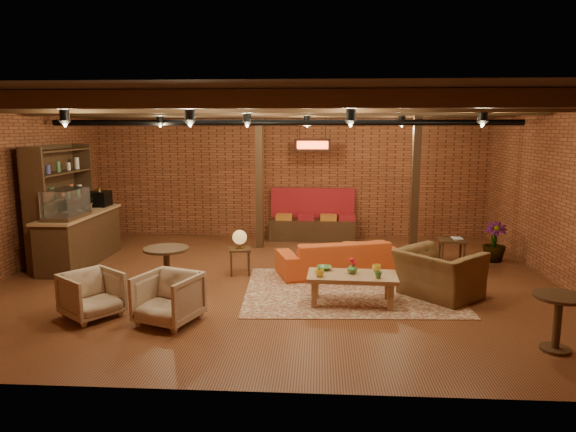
# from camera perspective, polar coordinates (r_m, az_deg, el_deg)

# --- Properties ---
(floor) EXTENTS (10.00, 10.00, 0.00)m
(floor) POSITION_cam_1_polar(r_m,az_deg,el_deg) (9.42, -1.30, -7.17)
(floor) COLOR #3D1A0F
(floor) RESTS_ON ground
(ceiling) EXTENTS (10.00, 8.00, 0.02)m
(ceiling) POSITION_cam_1_polar(r_m,az_deg,el_deg) (9.02, -1.38, 12.66)
(ceiling) COLOR black
(ceiling) RESTS_ON wall_back
(wall_back) EXTENTS (10.00, 0.02, 3.20)m
(wall_back) POSITION_cam_1_polar(r_m,az_deg,el_deg) (13.05, 0.13, 4.73)
(wall_back) COLOR brown
(wall_back) RESTS_ON ground
(wall_front) EXTENTS (10.00, 0.02, 3.20)m
(wall_front) POSITION_cam_1_polar(r_m,az_deg,el_deg) (5.17, -5.05, -3.07)
(wall_front) COLOR brown
(wall_front) RESTS_ON ground
(wall_left) EXTENTS (0.02, 8.00, 3.20)m
(wall_left) POSITION_cam_1_polar(r_m,az_deg,el_deg) (10.73, -29.04, 2.41)
(wall_left) COLOR brown
(wall_left) RESTS_ON ground
(wall_right) EXTENTS (0.02, 8.00, 3.20)m
(wall_right) POSITION_cam_1_polar(r_m,az_deg,el_deg) (10.00, 28.57, 2.00)
(wall_right) COLOR brown
(wall_right) RESTS_ON ground
(ceiling_beams) EXTENTS (9.80, 6.40, 0.22)m
(ceiling_beams) POSITION_cam_1_polar(r_m,az_deg,el_deg) (9.02, -1.38, 11.90)
(ceiling_beams) COLOR black
(ceiling_beams) RESTS_ON ceiling
(ceiling_pipe) EXTENTS (9.60, 0.12, 0.12)m
(ceiling_pipe) POSITION_cam_1_polar(r_m,az_deg,el_deg) (10.61, -0.63, 10.34)
(ceiling_pipe) COLOR black
(ceiling_pipe) RESTS_ON ceiling
(post_left) EXTENTS (0.16, 0.16, 3.20)m
(post_left) POSITION_cam_1_polar(r_m,az_deg,el_deg) (11.72, -3.21, 4.14)
(post_left) COLOR black
(post_left) RESTS_ON ground
(post_right) EXTENTS (0.16, 0.16, 3.20)m
(post_right) POSITION_cam_1_polar(r_m,az_deg,el_deg) (11.23, 13.96, 3.63)
(post_right) COLOR black
(post_right) RESTS_ON ground
(service_counter) EXTENTS (0.80, 2.50, 1.60)m
(service_counter) POSITION_cam_1_polar(r_m,az_deg,el_deg) (11.27, -22.13, -0.90)
(service_counter) COLOR black
(service_counter) RESTS_ON ground
(plant_counter) EXTENTS (0.35, 0.39, 0.30)m
(plant_counter) POSITION_cam_1_polar(r_m,az_deg,el_deg) (11.34, -21.38, 1.36)
(plant_counter) COLOR #337F33
(plant_counter) RESTS_ON service_counter
(shelving_hutch) EXTENTS (0.52, 2.00, 2.40)m
(shelving_hutch) POSITION_cam_1_polar(r_m,az_deg,el_deg) (11.47, -23.85, 1.19)
(shelving_hutch) COLOR black
(shelving_hutch) RESTS_ON ground
(banquette) EXTENTS (2.10, 0.70, 1.00)m
(banquette) POSITION_cam_1_polar(r_m,az_deg,el_deg) (12.73, 2.71, -0.40)
(banquette) COLOR maroon
(banquette) RESTS_ON ground
(service_sign) EXTENTS (0.86, 0.06, 0.30)m
(service_sign) POSITION_cam_1_polar(r_m,az_deg,el_deg) (12.09, 2.75, 7.88)
(service_sign) COLOR #FF4519
(service_sign) RESTS_ON ceiling
(ceiling_spotlights) EXTENTS (6.40, 4.40, 0.28)m
(ceiling_spotlights) POSITION_cam_1_polar(r_m,az_deg,el_deg) (9.01, -1.37, 10.50)
(ceiling_spotlights) COLOR black
(ceiling_spotlights) RESTS_ON ceiling
(rug) EXTENTS (3.65, 2.86, 0.01)m
(rug) POSITION_cam_1_polar(r_m,az_deg,el_deg) (8.91, 6.86, -8.21)
(rug) COLOR maroon
(rug) RESTS_ON floor
(sofa) EXTENTS (2.45, 1.53, 0.67)m
(sofa) POSITION_cam_1_polar(r_m,az_deg,el_deg) (9.79, 5.67, -4.53)
(sofa) COLOR #BC451A
(sofa) RESTS_ON floor
(coffee_table) EXTENTS (1.42, 0.75, 0.73)m
(coffee_table) POSITION_cam_1_polar(r_m,az_deg,el_deg) (8.17, 7.04, -6.81)
(coffee_table) COLOR olive
(coffee_table) RESTS_ON floor
(side_table_lamp) EXTENTS (0.47, 0.47, 0.85)m
(side_table_lamp) POSITION_cam_1_polar(r_m,az_deg,el_deg) (9.71, -5.39, -2.74)
(side_table_lamp) COLOR black
(side_table_lamp) RESTS_ON floor
(round_table_left) EXTENTS (0.75, 0.75, 0.78)m
(round_table_left) POSITION_cam_1_polar(r_m,az_deg,el_deg) (8.82, -13.33, -5.05)
(round_table_left) COLOR black
(round_table_left) RESTS_ON floor
(armchair_a) EXTENTS (0.99, 1.00, 0.75)m
(armchair_a) POSITION_cam_1_polar(r_m,az_deg,el_deg) (8.09, -20.99, -7.93)
(armchair_a) COLOR beige
(armchair_a) RESTS_ON floor
(armchair_b) EXTENTS (0.98, 0.95, 0.80)m
(armchair_b) POSITION_cam_1_polar(r_m,az_deg,el_deg) (7.54, -13.17, -8.64)
(armchair_b) COLOR beige
(armchair_b) RESTS_ON floor
(armchair_right) EXTENTS (1.39, 1.41, 1.05)m
(armchair_right) POSITION_cam_1_polar(r_m,az_deg,el_deg) (8.76, 16.46, -5.33)
(armchair_right) COLOR brown
(armchair_right) RESTS_ON floor
(side_table_book) EXTENTS (0.56, 0.56, 0.60)m
(side_table_book) POSITION_cam_1_polar(r_m,az_deg,el_deg) (10.68, 17.76, -2.66)
(side_table_book) COLOR black
(side_table_book) RESTS_ON floor
(round_table_right) EXTENTS (0.61, 0.61, 0.72)m
(round_table_right) POSITION_cam_1_polar(r_m,az_deg,el_deg) (7.26, 27.82, -9.57)
(round_table_right) COLOR black
(round_table_right) RESTS_ON floor
(plant_tall) EXTENTS (1.71, 1.71, 2.46)m
(plant_tall) POSITION_cam_1_polar(r_m,az_deg,el_deg) (11.32, 22.21, 1.36)
(plant_tall) COLOR #4C7F4C
(plant_tall) RESTS_ON floor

